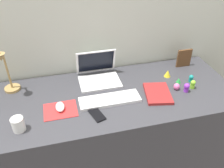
{
  "coord_description": "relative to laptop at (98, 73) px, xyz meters",
  "views": [
    {
      "loc": [
        -0.37,
        -1.29,
        1.76
      ],
      "look_at": [
        -0.03,
        0.0,
        0.83
      ],
      "focal_mm": 38.59,
      "sensor_mm": 36.0,
      "label": 1
    }
  ],
  "objects": [
    {
      "name": "keyboard",
      "position": [
        0.02,
        -0.29,
        -0.04
      ],
      "size": [
        0.41,
        0.13,
        0.02
      ],
      "primitive_type": "cube",
      "color": "white",
      "rests_on": "desk"
    },
    {
      "name": "toy_figurine_yellow",
      "position": [
        0.53,
        -0.1,
        -0.03
      ],
      "size": [
        0.05,
        0.05,
        0.05
      ],
      "primitive_type": "cone",
      "color": "yellow",
      "rests_on": "desk"
    },
    {
      "name": "mousepad",
      "position": [
        -0.31,
        -0.3,
        -0.05
      ],
      "size": [
        0.21,
        0.17,
        0.0
      ],
      "primitive_type": "cube",
      "color": "red",
      "rests_on": "desk"
    },
    {
      "name": "back_wall",
      "position": [
        0.09,
        0.17,
        -0.08
      ],
      "size": [
        2.9,
        0.05,
        1.42
      ],
      "primitive_type": "cube",
      "color": "beige",
      "rests_on": "ground_plane"
    },
    {
      "name": "cell_phone",
      "position": [
        -0.09,
        -0.41,
        -0.05
      ],
      "size": [
        0.1,
        0.14,
        0.01
      ],
      "primitive_type": "cube",
      "rotation": [
        0.0,
        0.0,
        0.3
      ],
      "color": "black",
      "rests_on": "desk"
    },
    {
      "name": "notebook_pad",
      "position": [
        0.36,
        -0.3,
        -0.04
      ],
      "size": [
        0.21,
        0.27,
        0.02
      ],
      "primitive_type": "cube",
      "rotation": [
        0.0,
        0.0,
        -0.2
      ],
      "color": "maroon",
      "rests_on": "desk"
    },
    {
      "name": "toy_figurine_green",
      "position": [
        0.57,
        -0.2,
        -0.03
      ],
      "size": [
        0.03,
        0.03,
        0.04
      ],
      "primitive_type": "cone",
      "color": "green",
      "rests_on": "desk"
    },
    {
      "name": "picture_frame",
      "position": [
        0.72,
        0.01,
        0.02
      ],
      "size": [
        0.12,
        0.02,
        0.15
      ],
      "primitive_type": "cube",
      "color": "brown",
      "rests_on": "desk"
    },
    {
      "name": "toy_figurine_pink",
      "position": [
        0.51,
        -0.28,
        -0.03
      ],
      "size": [
        0.04,
        0.04,
        0.05
      ],
      "primitive_type": "ellipsoid",
      "color": "pink",
      "rests_on": "desk"
    },
    {
      "name": "toy_figurine_lime",
      "position": [
        0.63,
        -0.29,
        -0.02
      ],
      "size": [
        0.04,
        0.04,
        0.06
      ],
      "color": "#8CDB33",
      "rests_on": "desk"
    },
    {
      "name": "toy_figurine_purple",
      "position": [
        0.57,
        -0.32,
        -0.02
      ],
      "size": [
        0.04,
        0.04,
        0.07
      ],
      "color": "purple",
      "rests_on": "desk"
    },
    {
      "name": "mouse",
      "position": [
        -0.31,
        -0.29,
        -0.03
      ],
      "size": [
        0.06,
        0.1,
        0.03
      ],
      "primitive_type": "ellipsoid",
      "color": "white",
      "rests_on": "mousepad"
    },
    {
      "name": "toy_figurine_teal",
      "position": [
        0.67,
        -0.21,
        -0.03
      ],
      "size": [
        0.03,
        0.03,
        0.06
      ],
      "color": "teal",
      "rests_on": "desk"
    },
    {
      "name": "desk_lamp",
      "position": [
        -0.62,
        -0.02,
        0.1
      ],
      "size": [
        0.11,
        0.16,
        0.33
      ],
      "color": "#A5844C",
      "rests_on": "desk"
    },
    {
      "name": "ground_plane",
      "position": [
        0.09,
        -0.22,
        -0.79
      ],
      "size": [
        6.0,
        6.0,
        0.0
      ],
      "primitive_type": "plane",
      "color": "#59514C"
    },
    {
      "name": "desk",
      "position": [
        0.09,
        -0.22,
        -0.42
      ],
      "size": [
        1.7,
        0.71,
        0.74
      ],
      "primitive_type": "cube",
      "color": "#38383D",
      "rests_on": "ground_plane"
    },
    {
      "name": "coffee_mug",
      "position": [
        -0.55,
        -0.42,
        -0.01
      ],
      "size": [
        0.07,
        0.07,
        0.09
      ],
      "primitive_type": "cylinder",
      "color": "white",
      "rests_on": "desk"
    },
    {
      "name": "laptop",
      "position": [
        0.0,
        0.0,
        0.0
      ],
      "size": [
        0.3,
        0.27,
        0.21
      ],
      "color": "white",
      "rests_on": "desk"
    }
  ]
}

